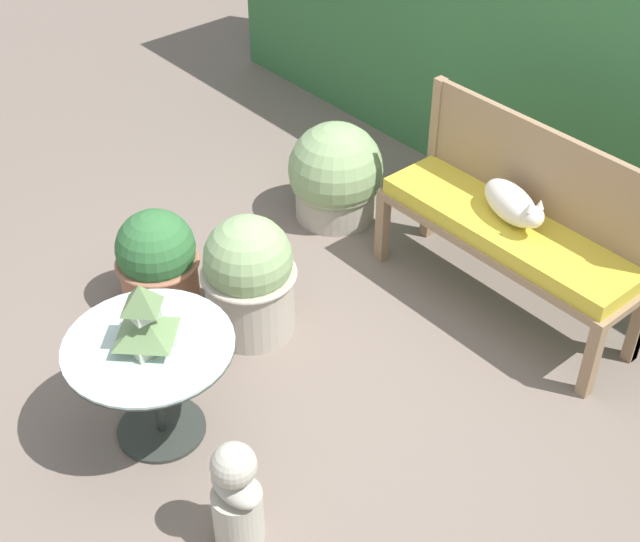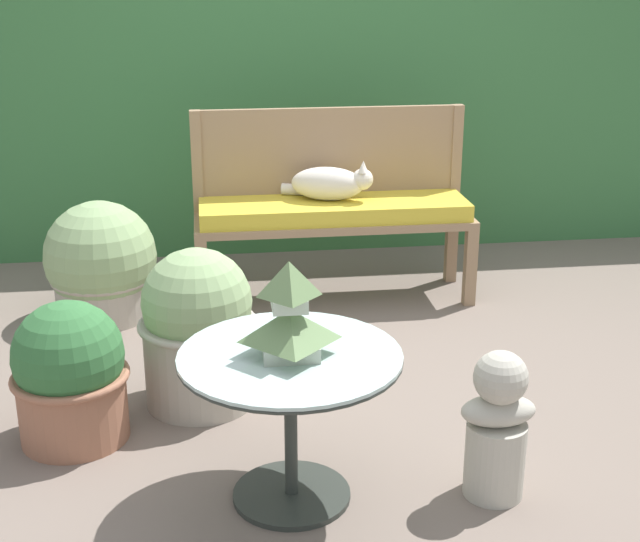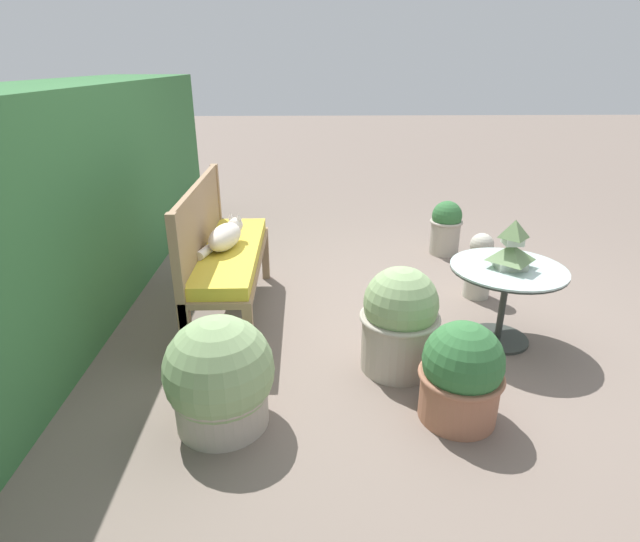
{
  "view_description": "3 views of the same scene",
  "coord_description": "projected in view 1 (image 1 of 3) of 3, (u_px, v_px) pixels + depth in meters",
  "views": [
    {
      "loc": [
        2.21,
        -1.95,
        3.1
      ],
      "look_at": [
        -0.18,
        0.11,
        0.61
      ],
      "focal_mm": 50.0,
      "sensor_mm": 36.0,
      "label": 1
    },
    {
      "loc": [
        -0.59,
        -3.32,
        1.75
      ],
      "look_at": [
        -0.12,
        0.23,
        0.48
      ],
      "focal_mm": 50.0,
      "sensor_mm": 36.0,
      "label": 2
    },
    {
      "loc": [
        -3.27,
        0.59,
        1.76
      ],
      "look_at": [
        -0.09,
        0.5,
        0.42
      ],
      "focal_mm": 28.0,
      "sensor_mm": 36.0,
      "label": 3
    }
  ],
  "objects": [
    {
      "name": "bench_backrest",
      "position": [
        539.0,
        179.0,
        4.43
      ],
      "size": [
        1.46,
        0.06,
        1.0
      ],
      "color": "#937556",
      "rests_on": "ground"
    },
    {
      "name": "ground",
      "position": [
        328.0,
        398.0,
        4.23
      ],
      "size": [
        30.0,
        30.0,
        0.0
      ],
      "primitive_type": "plane",
      "color": "#75665B"
    },
    {
      "name": "potted_plant_table_near",
      "position": [
        335.0,
        176.0,
        5.27
      ],
      "size": [
        0.56,
        0.56,
        0.6
      ],
      "color": "#ADA393",
      "rests_on": "ground"
    },
    {
      "name": "patio_table",
      "position": [
        151.0,
        363.0,
        3.81
      ],
      "size": [
        0.74,
        0.74,
        0.54
      ],
      "color": "#2D332D",
      "rests_on": "ground"
    },
    {
      "name": "garden_bust",
      "position": [
        236.0,
        496.0,
        3.47
      ],
      "size": [
        0.26,
        0.21,
        0.53
      ],
      "rotation": [
        0.0,
        0.0,
        0.01
      ],
      "color": "#B7B2A3",
      "rests_on": "ground"
    },
    {
      "name": "garden_bench",
      "position": [
        507.0,
        236.0,
        4.49
      ],
      "size": [
        1.46,
        0.43,
        0.54
      ],
      "color": "#937556",
      "rests_on": "ground"
    },
    {
      "name": "cat",
      "position": [
        512.0,
        204.0,
        4.4
      ],
      "size": [
        0.47,
        0.31,
        0.21
      ],
      "rotation": [
        0.0,
        0.0,
        -0.28
      ],
      "color": "silver",
      "rests_on": "garden_bench"
    },
    {
      "name": "potted_plant_bench_right",
      "position": [
        157.0,
        261.0,
        4.64
      ],
      "size": [
        0.44,
        0.44,
        0.56
      ],
      "color": "#9E664C",
      "rests_on": "ground"
    },
    {
      "name": "potted_plant_hedge_corner",
      "position": [
        249.0,
        277.0,
        4.44
      ],
      "size": [
        0.49,
        0.49,
        0.66
      ],
      "color": "#ADA393",
      "rests_on": "ground"
    },
    {
      "name": "pagoda_birdhouse",
      "position": [
        144.0,
        320.0,
        3.66
      ],
      "size": [
        0.24,
        0.24,
        0.32
      ],
      "color": "#B2BCA8",
      "rests_on": "patio_table"
    }
  ]
}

